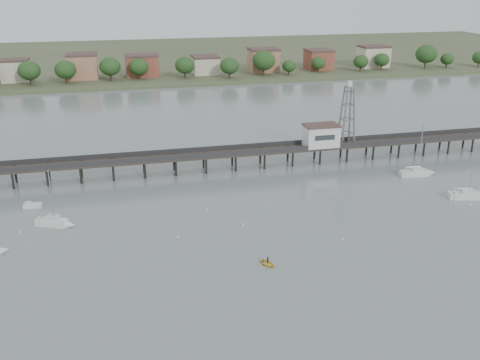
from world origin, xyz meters
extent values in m
plane|color=slate|center=(0.00, 0.00, 0.00)|extent=(500.00, 500.00, 0.00)
cube|color=#2D2823|center=(0.00, 60.00, 3.75)|extent=(150.00, 5.00, 0.50)
cube|color=#333335|center=(0.00, 57.60, 4.55)|extent=(150.00, 0.12, 1.10)
cube|color=#333335|center=(0.00, 62.40, 4.55)|extent=(150.00, 0.12, 1.10)
cylinder|color=black|center=(0.00, 58.10, 1.80)|extent=(0.50, 0.50, 4.40)
cylinder|color=black|center=(0.00, 61.90, 1.80)|extent=(0.50, 0.50, 4.40)
cube|color=silver|center=(25.00, 60.00, 6.50)|extent=(8.00, 5.00, 5.00)
cube|color=#4C3833|center=(25.00, 60.00, 9.15)|extent=(8.40, 5.40, 0.30)
cube|color=slate|center=(31.50, 60.00, 18.15)|extent=(1.80, 1.80, 0.30)
cube|color=silver|center=(31.50, 60.00, 18.90)|extent=(0.90, 0.90, 1.20)
cube|color=silver|center=(42.65, 45.57, 0.48)|extent=(5.95, 2.63, 1.65)
cone|color=silver|center=(46.27, 45.34, 0.48)|extent=(2.56, 2.41, 2.26)
cube|color=silver|center=(42.65, 45.57, 1.65)|extent=(2.70, 1.97, 0.75)
cylinder|color=#A5A8AA|center=(43.05, 45.55, 6.75)|extent=(0.18, 0.18, 10.90)
cylinder|color=#A5A8AA|center=(41.68, 45.64, 2.20)|extent=(3.39, 0.34, 0.12)
cube|color=silver|center=(45.75, 31.28, 0.48)|extent=(6.06, 3.40, 1.65)
cube|color=silver|center=(45.75, 31.28, 1.65)|extent=(2.86, 2.28, 0.75)
cylinder|color=#A5A8AA|center=(46.14, 31.20, 6.65)|extent=(0.18, 0.18, 10.71)
cylinder|color=#A5A8AA|center=(44.82, 31.49, 2.20)|extent=(3.28, 0.84, 0.12)
cone|color=silver|center=(-42.81, 28.41, 0.48)|extent=(2.98, 2.87, 2.25)
cube|color=silver|center=(-35.38, 37.28, 0.48)|extent=(5.45, 3.81, 1.65)
cone|color=silver|center=(-32.46, 36.03, 0.48)|extent=(2.73, 2.65, 1.98)
cube|color=silver|center=(-35.38, 37.28, 1.65)|extent=(2.70, 2.34, 0.75)
cylinder|color=#A5A8AA|center=(-35.06, 37.14, 6.07)|extent=(0.18, 0.18, 9.54)
cylinder|color=#A5A8AA|center=(-36.16, 37.61, 2.20)|extent=(2.78, 1.27, 0.12)
cube|color=silver|center=(-40.10, 46.86, 0.33)|extent=(3.53, 1.73, 0.95)
cube|color=silver|center=(-40.86, 46.93, 0.90)|extent=(1.24, 1.24, 0.57)
imported|color=yellow|center=(-1.30, 14.76, 0.00)|extent=(2.05, 1.44, 2.81)
imported|color=black|center=(-1.30, 14.76, 0.00)|extent=(0.83, 1.30, 0.29)
ellipsoid|color=beige|center=(-13.90, 27.40, 0.08)|extent=(0.56, 0.56, 0.39)
ellipsoid|color=beige|center=(-40.96, 35.65, 0.08)|extent=(0.56, 0.56, 0.39)
ellipsoid|color=beige|center=(-6.93, 37.76, 0.08)|extent=(0.56, 0.56, 0.39)
ellipsoid|color=beige|center=(29.50, 41.70, 0.08)|extent=(0.56, 0.56, 0.39)
ellipsoid|color=beige|center=(13.59, 19.92, 0.08)|extent=(0.56, 0.56, 0.39)
ellipsoid|color=beige|center=(44.20, 27.74, 0.08)|extent=(0.56, 0.56, 0.39)
ellipsoid|color=beige|center=(-1.73, 29.72, 0.08)|extent=(0.56, 0.56, 0.39)
cube|color=#475133|center=(0.00, 245.00, 0.50)|extent=(500.00, 170.00, 1.40)
cube|color=brown|center=(-62.00, 183.00, 5.70)|extent=(13.00, 10.50, 9.00)
cube|color=brown|center=(-35.00, 183.00, 5.70)|extent=(13.00, 10.50, 9.00)
cube|color=brown|center=(-10.00, 183.00, 5.70)|extent=(13.00, 10.50, 9.00)
cube|color=brown|center=(18.00, 183.00, 5.70)|extent=(13.00, 10.50, 9.00)
cube|color=brown|center=(45.00, 183.00, 5.70)|extent=(13.00, 10.50, 9.00)
cube|color=brown|center=(72.00, 183.00, 5.70)|extent=(13.00, 10.50, 9.00)
cube|color=brown|center=(100.00, 183.00, 5.70)|extent=(13.00, 10.50, 9.00)
ellipsoid|color=#1A3B18|center=(0.00, 171.00, 6.00)|extent=(8.00, 8.00, 6.80)
ellipsoid|color=#1A3B18|center=(120.00, 171.00, 6.00)|extent=(8.00, 8.00, 6.80)
camera|label=1|loc=(-22.51, -56.12, 42.72)|focal=40.00mm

